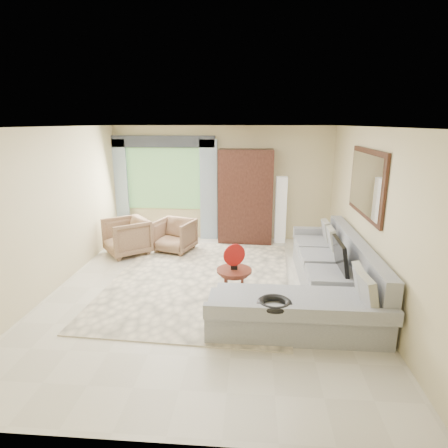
# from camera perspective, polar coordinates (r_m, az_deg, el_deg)

# --- Properties ---
(ground) EXTENTS (6.00, 6.00, 0.00)m
(ground) POSITION_cam_1_polar(r_m,az_deg,el_deg) (6.20, -2.60, -10.22)
(ground) COLOR silver
(ground) RESTS_ON ground
(area_rug) EXTENTS (3.20, 4.15, 0.02)m
(area_rug) POSITION_cam_1_polar(r_m,az_deg,el_deg) (6.62, -3.55, -8.41)
(area_rug) COLOR #FBE8C6
(area_rug) RESTS_ON ground
(sectional_sofa) EXTENTS (2.30, 3.46, 0.90)m
(sectional_sofa) POSITION_cam_1_polar(r_m,az_deg,el_deg) (5.98, 14.58, -8.75)
(sectional_sofa) COLOR #A5A7AE
(sectional_sofa) RESTS_ON ground
(tv_screen) EXTENTS (0.14, 0.74, 0.48)m
(tv_screen) POSITION_cam_1_polar(r_m,az_deg,el_deg) (5.93, 17.32, -4.63)
(tv_screen) COLOR black
(tv_screen) RESTS_ON sectional_sofa
(garden_hose) EXTENTS (0.43, 0.43, 0.09)m
(garden_hose) POSITION_cam_1_polar(r_m,az_deg,el_deg) (4.66, 7.69, -11.94)
(garden_hose) COLOR black
(garden_hose) RESTS_ON sectional_sofa
(coffee_table) EXTENTS (0.53, 0.53, 0.53)m
(coffee_table) POSITION_cam_1_polar(r_m,az_deg,el_deg) (5.75, 1.55, -9.26)
(coffee_table) COLOR #552116
(coffee_table) RESTS_ON ground
(red_disc) EXTENTS (0.32, 0.17, 0.34)m
(red_disc) POSITION_cam_1_polar(r_m,az_deg,el_deg) (5.57, 1.58, -4.73)
(red_disc) COLOR #A91410
(red_disc) RESTS_ON coffee_table
(armchair_left) EXTENTS (1.15, 1.15, 0.75)m
(armchair_left) POSITION_cam_1_polar(r_m,az_deg,el_deg) (8.00, -14.62, -1.88)
(armchair_left) COLOR #937550
(armchair_left) RESTS_ON ground
(armchair_right) EXTENTS (0.93, 0.95, 0.69)m
(armchair_right) POSITION_cam_1_polar(r_m,az_deg,el_deg) (8.00, -7.53, -1.75)
(armchair_right) COLOR olive
(armchair_right) RESTS_ON ground
(potted_plant) EXTENTS (0.60, 0.55, 0.55)m
(potted_plant) POSITION_cam_1_polar(r_m,az_deg,el_deg) (8.85, -13.47, -0.86)
(potted_plant) COLOR #999999
(potted_plant) RESTS_ON ground
(armoire) EXTENTS (1.20, 0.55, 2.10)m
(armoire) POSITION_cam_1_polar(r_m,az_deg,el_deg) (8.43, 3.30, 4.18)
(armoire) COLOR black
(armoire) RESTS_ON ground
(floor_lamp) EXTENTS (0.24, 0.24, 1.50)m
(floor_lamp) POSITION_cam_1_polar(r_m,az_deg,el_deg) (8.58, 8.63, 2.16)
(floor_lamp) COLOR silver
(floor_lamp) RESTS_ON ground
(window) EXTENTS (1.80, 0.04, 1.40)m
(window) POSITION_cam_1_polar(r_m,az_deg,el_deg) (8.86, -9.10, 6.84)
(window) COLOR #669E59
(window) RESTS_ON wall_back
(curtain_left) EXTENTS (0.40, 0.08, 2.30)m
(curtain_left) POSITION_cam_1_polar(r_m,az_deg,el_deg) (9.12, -15.62, 5.11)
(curtain_left) COLOR #9EB7CC
(curtain_left) RESTS_ON ground
(curtain_right) EXTENTS (0.40, 0.08, 2.30)m
(curtain_right) POSITION_cam_1_polar(r_m,az_deg,el_deg) (8.63, -2.34, 5.12)
(curtain_right) COLOR #9EB7CC
(curtain_right) RESTS_ON ground
(valance) EXTENTS (2.40, 0.12, 0.26)m
(valance) POSITION_cam_1_polar(r_m,az_deg,el_deg) (8.71, -9.44, 12.31)
(valance) COLOR #1E232D
(valance) RESTS_ON wall_back
(wall_mirror) EXTENTS (0.05, 1.70, 1.05)m
(wall_mirror) POSITION_cam_1_polar(r_m,az_deg,el_deg) (6.23, 20.86, 5.81)
(wall_mirror) COLOR black
(wall_mirror) RESTS_ON wall_right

